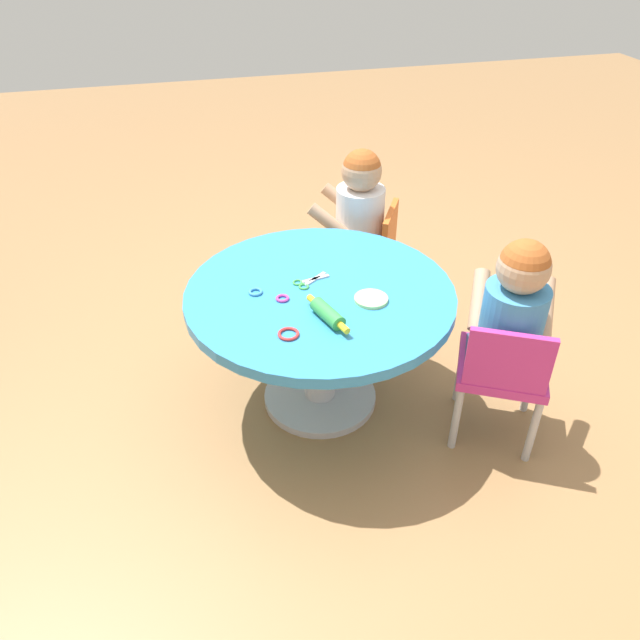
{
  "coord_description": "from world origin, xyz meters",
  "views": [
    {
      "loc": [
        -1.76,
        0.45,
        1.68
      ],
      "look_at": [
        0.0,
        0.0,
        0.39
      ],
      "focal_mm": 34.59,
      "sensor_mm": 36.0,
      "label": 1
    }
  ],
  "objects_px": {
    "craft_table": "(320,316)",
    "child_chair_right": "(366,254)",
    "craft_scissors": "(307,282)",
    "seated_child_right": "(359,207)",
    "seated_child_left": "(514,310)",
    "rolling_pin": "(328,314)",
    "child_chair_left": "(502,371)"
  },
  "relations": [
    {
      "from": "craft_table",
      "to": "child_chair_left",
      "type": "height_order",
      "value": "child_chair_left"
    },
    {
      "from": "craft_table",
      "to": "craft_scissors",
      "type": "distance_m",
      "value": 0.13
    },
    {
      "from": "craft_scissors",
      "to": "child_chair_left",
      "type": "bearing_deg",
      "value": -123.69
    },
    {
      "from": "child_chair_left",
      "to": "child_chair_right",
      "type": "height_order",
      "value": "same"
    },
    {
      "from": "seated_child_right",
      "to": "craft_scissors",
      "type": "height_order",
      "value": "seated_child_right"
    },
    {
      "from": "child_chair_right",
      "to": "rolling_pin",
      "type": "xyz_separation_m",
      "value": [
        -0.73,
        0.38,
        0.23
      ]
    },
    {
      "from": "seated_child_left",
      "to": "seated_child_right",
      "type": "bearing_deg",
      "value": 16.56
    },
    {
      "from": "child_chair_left",
      "to": "craft_scissors",
      "type": "xyz_separation_m",
      "value": [
        0.4,
        0.6,
        0.21
      ]
    },
    {
      "from": "craft_table",
      "to": "seated_child_right",
      "type": "height_order",
      "value": "seated_child_right"
    },
    {
      "from": "craft_scissors",
      "to": "seated_child_right",
      "type": "bearing_deg",
      "value": -34.64
    },
    {
      "from": "child_chair_left",
      "to": "rolling_pin",
      "type": "height_order",
      "value": "rolling_pin"
    },
    {
      "from": "craft_table",
      "to": "child_chair_left",
      "type": "relative_size",
      "value": 1.77
    },
    {
      "from": "seated_child_right",
      "to": "craft_table",
      "type": "bearing_deg",
      "value": 150.73
    },
    {
      "from": "child_chair_left",
      "to": "craft_table",
      "type": "bearing_deg",
      "value": 58.9
    },
    {
      "from": "craft_table",
      "to": "seated_child_left",
      "type": "xyz_separation_m",
      "value": [
        -0.3,
        -0.58,
        0.13
      ]
    },
    {
      "from": "craft_table",
      "to": "seated_child_left",
      "type": "distance_m",
      "value": 0.67
    },
    {
      "from": "child_chair_right",
      "to": "seated_child_right",
      "type": "height_order",
      "value": "seated_child_right"
    },
    {
      "from": "craft_table",
      "to": "rolling_pin",
      "type": "xyz_separation_m",
      "value": [
        -0.18,
        0.02,
        0.14
      ]
    },
    {
      "from": "craft_table",
      "to": "rolling_pin",
      "type": "distance_m",
      "value": 0.23
    },
    {
      "from": "craft_table",
      "to": "child_chair_right",
      "type": "height_order",
      "value": "child_chair_right"
    },
    {
      "from": "craft_table",
      "to": "seated_child_left",
      "type": "height_order",
      "value": "seated_child_left"
    },
    {
      "from": "seated_child_left",
      "to": "seated_child_right",
      "type": "distance_m",
      "value": 0.91
    },
    {
      "from": "child_chair_right",
      "to": "craft_scissors",
      "type": "xyz_separation_m",
      "value": [
        -0.49,
        0.39,
        0.21
      ]
    },
    {
      "from": "craft_table",
      "to": "seated_child_right",
      "type": "xyz_separation_m",
      "value": [
        0.57,
        -0.32,
        0.13
      ]
    },
    {
      "from": "craft_table",
      "to": "seated_child_right",
      "type": "relative_size",
      "value": 1.86
    },
    {
      "from": "seated_child_left",
      "to": "craft_scissors",
      "type": "relative_size",
      "value": 3.58
    },
    {
      "from": "child_chair_left",
      "to": "seated_child_right",
      "type": "height_order",
      "value": "seated_child_right"
    },
    {
      "from": "craft_table",
      "to": "seated_child_right",
      "type": "bearing_deg",
      "value": -29.27
    },
    {
      "from": "seated_child_right",
      "to": "rolling_pin",
      "type": "height_order",
      "value": "seated_child_right"
    },
    {
      "from": "seated_child_left",
      "to": "rolling_pin",
      "type": "distance_m",
      "value": 0.61
    },
    {
      "from": "craft_table",
      "to": "child_chair_right",
      "type": "xyz_separation_m",
      "value": [
        0.55,
        -0.36,
        -0.1
      ]
    },
    {
      "from": "craft_table",
      "to": "craft_scissors",
      "type": "relative_size",
      "value": 6.67
    }
  ]
}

